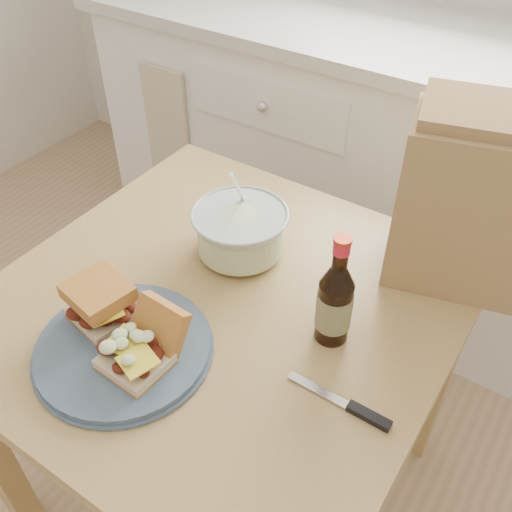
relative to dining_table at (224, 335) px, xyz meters
The scene contains 9 objects.
cabinet_run 1.03m from the dining_table, 82.15° to the left, with size 2.50×0.64×0.94m.
dining_table is the anchor object (origin of this frame).
plate 0.25m from the dining_table, 108.12° to the right, with size 0.31×0.31×0.02m, color #42556B.
sandwich_left 0.28m from the dining_table, 128.89° to the right, with size 0.13×0.12×0.08m.
sandwich_right 0.26m from the dining_table, 94.41° to the right, with size 0.11×0.15×0.09m.
coleslaw_bowl 0.22m from the dining_table, 110.30° to the left, with size 0.20×0.20×0.20m.
beer_bottle 0.30m from the dining_table, ahead, with size 0.07×0.07×0.23m.
knife 0.36m from the dining_table, 14.41° to the right, with size 0.19×0.02×0.01m.
paper_bag 0.55m from the dining_table, 43.10° to the left, with size 0.26×0.17×0.34m, color #9F7A4D.
Camera 1 is at (0.36, 0.07, 1.53)m, focal length 40.00 mm.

